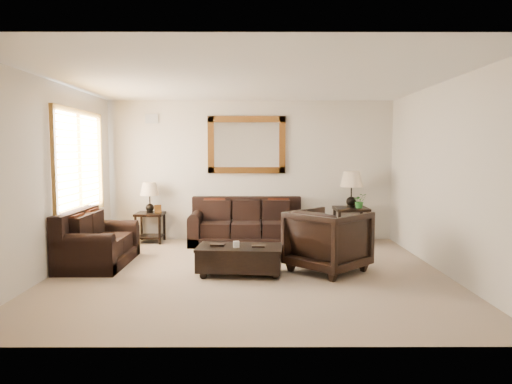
{
  "coord_description": "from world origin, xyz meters",
  "views": [
    {
      "loc": [
        0.09,
        -6.37,
        1.71
      ],
      "look_at": [
        0.1,
        0.6,
        1.1
      ],
      "focal_mm": 32.0,
      "sensor_mm": 36.0,
      "label": 1
    }
  ],
  "objects_px": {
    "sofa": "(246,227)",
    "armchair": "(328,237)",
    "coffee_table": "(240,257)",
    "loveseat": "(95,245)",
    "end_table_left": "(150,203)",
    "end_table_right": "(351,196)"
  },
  "relations": [
    {
      "from": "end_table_left",
      "to": "end_table_right",
      "type": "xyz_separation_m",
      "value": [
        3.8,
        -0.05,
        0.14
      ]
    },
    {
      "from": "end_table_left",
      "to": "end_table_right",
      "type": "bearing_deg",
      "value": -0.71
    },
    {
      "from": "armchair",
      "to": "end_table_right",
      "type": "bearing_deg",
      "value": -64.3
    },
    {
      "from": "end_table_right",
      "to": "armchair",
      "type": "bearing_deg",
      "value": -110.12
    },
    {
      "from": "end_table_left",
      "to": "sofa",
      "type": "bearing_deg",
      "value": -3.53
    },
    {
      "from": "sofa",
      "to": "armchair",
      "type": "distance_m",
      "value": 2.36
    },
    {
      "from": "sofa",
      "to": "armchair",
      "type": "xyz_separation_m",
      "value": [
        1.21,
        -2.01,
        0.18
      ]
    },
    {
      "from": "end_table_right",
      "to": "end_table_left",
      "type": "bearing_deg",
      "value": 179.29
    },
    {
      "from": "coffee_table",
      "to": "loveseat",
      "type": "bearing_deg",
      "value": 170.68
    },
    {
      "from": "sofa",
      "to": "end_table_right",
      "type": "relative_size",
      "value": 1.54
    },
    {
      "from": "loveseat",
      "to": "end_table_right",
      "type": "relative_size",
      "value": 1.09
    },
    {
      "from": "loveseat",
      "to": "end_table_right",
      "type": "bearing_deg",
      "value": -68.34
    },
    {
      "from": "loveseat",
      "to": "end_table_left",
      "type": "relative_size",
      "value": 1.29
    },
    {
      "from": "armchair",
      "to": "end_table_left",
      "type": "bearing_deg",
      "value": 10.84
    },
    {
      "from": "sofa",
      "to": "coffee_table",
      "type": "distance_m",
      "value": 2.19
    },
    {
      "from": "end_table_left",
      "to": "end_table_right",
      "type": "height_order",
      "value": "end_table_right"
    },
    {
      "from": "sofa",
      "to": "end_table_right",
      "type": "xyz_separation_m",
      "value": [
        1.97,
        0.07,
        0.57
      ]
    },
    {
      "from": "sofa",
      "to": "loveseat",
      "type": "relative_size",
      "value": 1.41
    },
    {
      "from": "sofa",
      "to": "end_table_left",
      "type": "distance_m",
      "value": 1.88
    },
    {
      "from": "loveseat",
      "to": "end_table_left",
      "type": "height_order",
      "value": "end_table_left"
    },
    {
      "from": "end_table_right",
      "to": "armchair",
      "type": "relative_size",
      "value": 1.38
    },
    {
      "from": "loveseat",
      "to": "end_table_left",
      "type": "xyz_separation_m",
      "value": [
        0.44,
        1.73,
        0.44
      ]
    }
  ]
}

